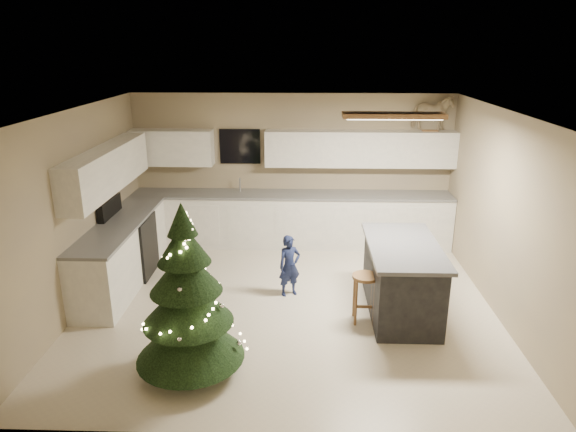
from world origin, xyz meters
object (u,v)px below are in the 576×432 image
at_px(island, 401,278).
at_px(rocking_horse, 432,113).
at_px(christmas_tree, 188,306).
at_px(toddler, 289,266).
at_px(bar_stool, 365,287).

xyz_separation_m(island, rocking_horse, (0.80, 2.48, 1.82)).
relative_size(christmas_tree, toddler, 2.17).
height_order(toddler, rocking_horse, rocking_horse).
relative_size(island, christmas_tree, 0.89).
distance_m(bar_stool, toddler, 1.20).
height_order(bar_stool, toddler, toddler).
height_order(island, toddler, island).
xyz_separation_m(toddler, rocking_horse, (2.28, 2.04, 1.86)).
xyz_separation_m(bar_stool, christmas_tree, (-1.98, -1.13, 0.31)).
bearing_deg(christmas_tree, toddler, 61.05).
relative_size(island, toddler, 1.93).
height_order(island, bar_stool, island).
height_order(bar_stool, rocking_horse, rocking_horse).
bearing_deg(island, bar_stool, -152.64).
xyz_separation_m(bar_stool, toddler, (-0.97, 0.70, -0.04)).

